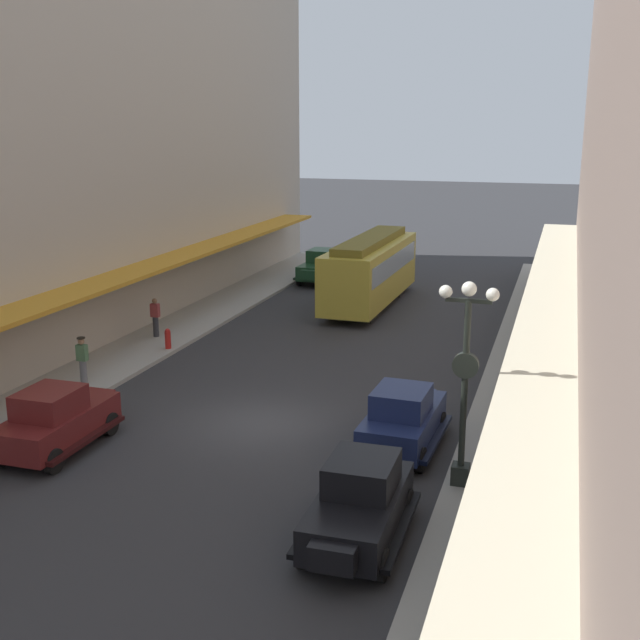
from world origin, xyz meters
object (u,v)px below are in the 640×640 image
Objects in this scene: parked_car_3 at (359,501)px; pedestrian_1 at (83,360)px; streetcar at (370,268)px; pedestrian_2 at (155,317)px; parked_car_1 at (321,265)px; lamp_post_with_clock at (465,376)px; parked_car_2 at (403,417)px; pedestrian_0 at (542,464)px; parked_car_0 at (56,418)px; fire_hydrant at (168,338)px.

pedestrian_1 is (-11.63, 6.97, 0.07)m from parked_car_3.
streetcar reaches higher than pedestrian_2.
parked_car_1 is 1.00× the size of parked_car_3.
pedestrian_2 is at bearing 144.41° from lamp_post_with_clock.
lamp_post_with_clock is at bearing -47.02° from parked_car_2.
pedestrian_0 is at bearing -14.55° from pedestrian_1.
parked_car_0 is 9.56m from parked_car_3.
pedestrian_2 is at bearing -128.49° from streetcar.
parked_car_2 is at bearing -8.73° from pedestrian_1.
parked_car_3 is 18.09m from pedestrian_2.
pedestrian_0 is at bearing -64.87° from streetcar.
lamp_post_with_clock is at bearing -15.83° from pedestrian_1.
fire_hydrant is (-12.75, 8.62, -2.42)m from lamp_post_with_clock.
streetcar is at bearing -50.51° from parked_car_1.
pedestrian_0 is 1.00× the size of pedestrian_1.
parked_car_0 reaches higher than pedestrian_2.
streetcar is at bearing 67.20° from pedestrian_1.
fire_hydrant is at bearing -118.91° from streetcar.
lamp_post_with_clock is at bearing 174.73° from pedestrian_0.
lamp_post_with_clock is (1.90, -2.03, 2.04)m from parked_car_2.
parked_car_0 reaches higher than pedestrian_0.
parked_car_2 reaches higher than pedestrian_2.
parked_car_1 is at bearing 78.00° from pedestrian_2.
parked_car_3 is at bearing -13.34° from parked_car_0.
streetcar is 16.46m from pedestrian_1.
pedestrian_2 is at bearing 132.48° from fire_hydrant.
parked_car_2 is 14.61m from pedestrian_2.
pedestrian_0 is (3.82, -2.21, 0.07)m from parked_car_2.
lamp_post_with_clock reaches higher than parked_car_0.
parked_car_0 is 5.20× the size of fire_hydrant.
streetcar reaches higher than parked_car_0.
pedestrian_2 is (-14.09, 10.09, -2.00)m from lamp_post_with_clock.
pedestrian_0 is at bearing -30.05° from parked_car_2.
parked_car_3 is 2.61× the size of pedestrian_2.
pedestrian_0 is at bearing -5.27° from lamp_post_with_clock.
parked_car_3 is (9.36, -27.11, 0.00)m from parked_car_1.
parked_car_1 is 5.22× the size of fire_hydrant.
parked_car_0 reaches higher than pedestrian_1.
parked_car_1 is 0.99× the size of parked_car_2.
parked_car_0 reaches higher than fire_hydrant.
pedestrian_0 is at bearing 3.46° from parked_car_0.
parked_car_2 is 0.45× the size of streetcar.
streetcar is at bearing 78.52° from parked_car_0.
parked_car_1 reaches higher than fire_hydrant.
parked_car_2 is at bearing -31.24° from fire_hydrant.
pedestrian_2 is (-2.94, -13.85, 0.05)m from parked_car_1.
fire_hydrant is 0.50× the size of pedestrian_2.
parked_car_0 is 1.00× the size of parked_car_1.
streetcar is 11.88m from fire_hydrant.
fire_hydrant is 0.49× the size of pedestrian_1.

